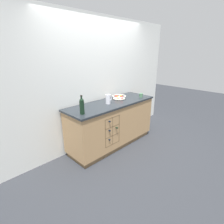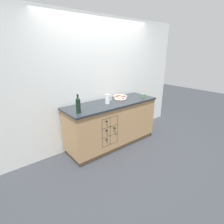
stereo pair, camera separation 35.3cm
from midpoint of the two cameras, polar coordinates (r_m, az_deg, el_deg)
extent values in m
plane|color=#2D3035|center=(3.83, 2.68, -10.32)|extent=(14.00, 14.00, 0.00)
cube|color=silver|center=(3.67, -1.01, 9.63)|extent=(4.40, 0.06, 2.55)
cube|color=brown|center=(3.81, 2.69, -9.74)|extent=(1.86, 0.56, 0.09)
cube|color=tan|center=(3.61, 2.80, -3.53)|extent=(1.92, 0.62, 0.80)
cube|color=#23282D|center=(3.47, 2.91, 2.86)|extent=(1.96, 0.66, 0.03)
cube|color=brown|center=(3.28, 1.36, -5.75)|extent=(0.36, 0.01, 0.54)
cube|color=brown|center=(3.14, -0.53, -6.94)|extent=(0.02, 0.10, 0.54)
cube|color=brown|center=(3.36, 4.28, -5.21)|extent=(0.02, 0.10, 0.54)
cube|color=brown|center=(3.37, 1.91, -10.23)|extent=(0.36, 0.10, 0.02)
cube|color=brown|center=(3.29, 1.94, -7.48)|extent=(0.36, 0.10, 0.02)
cube|color=brown|center=(3.21, 1.98, -4.59)|extent=(0.36, 0.10, 0.02)
cube|color=brown|center=(3.14, 2.01, -1.57)|extent=(0.36, 0.10, 0.02)
cube|color=brown|center=(3.25, 1.96, -6.05)|extent=(0.02, 0.10, 0.54)
cylinder|color=black|center=(3.34, -0.56, -7.95)|extent=(0.07, 0.20, 0.07)
cylinder|color=black|center=(3.24, 1.06, -8.85)|extent=(0.03, 0.09, 0.03)
cylinder|color=black|center=(3.26, -0.62, -5.04)|extent=(0.08, 0.21, 0.08)
cylinder|color=black|center=(3.15, 1.12, -5.93)|extent=(0.03, 0.09, 0.03)
cylinder|color=black|center=(3.34, 2.16, -4.44)|extent=(0.08, 0.19, 0.08)
cylinder|color=black|center=(3.25, 3.75, -5.18)|extent=(0.03, 0.08, 0.03)
cylinder|color=black|center=(3.17, -0.27, -2.31)|extent=(0.07, 0.18, 0.07)
cylinder|color=black|center=(3.08, 1.26, -3.01)|extent=(0.03, 0.08, 0.03)
cylinder|color=silver|center=(3.70, 5.46, 4.22)|extent=(0.13, 0.13, 0.01)
cone|color=silver|center=(3.69, 5.48, 4.76)|extent=(0.27, 0.27, 0.06)
torus|color=silver|center=(3.69, 5.49, 5.10)|extent=(0.29, 0.29, 0.02)
sphere|color=gold|center=(3.71, 6.03, 4.89)|extent=(0.08, 0.08, 0.08)
sphere|color=red|center=(3.72, 4.64, 4.94)|extent=(0.07, 0.07, 0.07)
sphere|color=red|center=(3.65, 6.23, 4.61)|extent=(0.07, 0.07, 0.07)
sphere|color=gold|center=(3.64, 5.10, 4.52)|extent=(0.07, 0.07, 0.07)
cylinder|color=white|center=(3.35, 1.55, 4.19)|extent=(0.09, 0.09, 0.18)
torus|color=white|center=(3.33, 1.56, 5.63)|extent=(0.10, 0.10, 0.01)
torus|color=white|center=(3.38, 2.18, 4.48)|extent=(0.10, 0.01, 0.10)
cylinder|color=#4C7A56|center=(3.88, 12.75, 5.08)|extent=(0.08, 0.08, 0.08)
torus|color=#4C7A56|center=(3.91, 13.12, 5.19)|extent=(0.07, 0.01, 0.07)
cylinder|color=black|center=(2.86, -7.52, 1.63)|extent=(0.08, 0.08, 0.21)
sphere|color=black|center=(2.82, -7.62, 3.92)|extent=(0.07, 0.07, 0.07)
cylinder|color=black|center=(2.81, -7.65, 4.54)|extent=(0.03, 0.03, 0.09)
cylinder|color=black|center=(2.80, -7.70, 5.55)|extent=(0.03, 0.03, 0.01)
camera|label=1|loc=(0.18, -87.14, 1.01)|focal=28.00mm
camera|label=2|loc=(0.18, 92.86, -1.01)|focal=28.00mm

